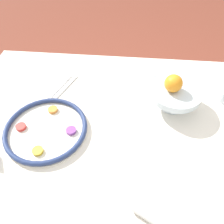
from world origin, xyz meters
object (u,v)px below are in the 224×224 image
Objects in this scene: seder_plate at (46,129)px; fruit_stand at (175,93)px; napkin_roll at (160,221)px; orange_fruit at (173,83)px; cup_mid at (158,76)px.

fruit_stand reaches higher than seder_plate.
napkin_roll is at bearing -34.76° from seder_plate.
orange_fruit is 0.43× the size of napkin_roll.
napkin_roll is at bearing -92.21° from cup_mid.
seder_plate is 0.55m from napkin_roll.
seder_plate is 4.89× the size of cup_mid.
orange_fruit is (-0.02, -0.00, 0.06)m from fruit_stand.
napkin_roll is (0.45, -0.32, 0.01)m from seder_plate.
fruit_stand reaches higher than cup_mid.
napkin_roll is at bearing -98.99° from fruit_stand.
fruit_stand is 0.19m from cup_mid.
cup_mid is (0.03, 0.69, 0.00)m from napkin_roll.
orange_fruit reaches higher than fruit_stand.
napkin_roll is (-0.08, -0.51, -0.06)m from fruit_stand.
fruit_stand is 0.06m from orange_fruit.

